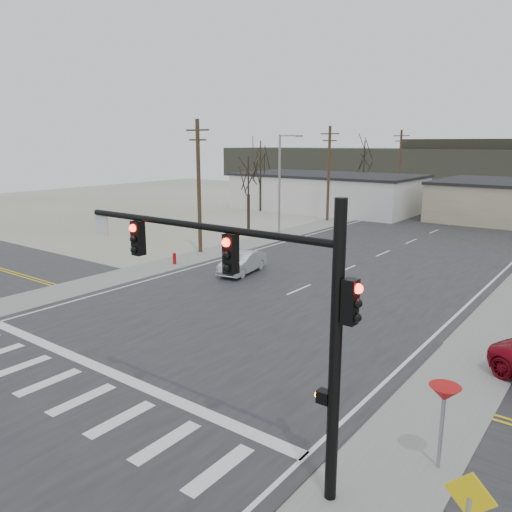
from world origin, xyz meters
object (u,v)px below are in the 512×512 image
at_px(sedan_crossing, 242,262).
at_px(car_far_b, 502,195).
at_px(traffic_signal_mast, 266,297).
at_px(fire_hydrant, 174,258).

height_order(sedan_crossing, car_far_b, sedan_crossing).
bearing_deg(traffic_signal_mast, fire_hydrant, 141.87).
distance_m(traffic_signal_mast, car_far_b, 71.82).
xyz_separation_m(fire_hydrant, sedan_crossing, (5.25, 0.99, 0.29)).
bearing_deg(car_far_b, sedan_crossing, -88.22).
bearing_deg(traffic_signal_mast, car_far_b, 96.85).
bearing_deg(fire_hydrant, car_far_b, 80.50).
height_order(traffic_signal_mast, fire_hydrant, traffic_signal_mast).
bearing_deg(sedan_crossing, car_far_b, 76.15).
bearing_deg(fire_hydrant, traffic_signal_mast, -38.13).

